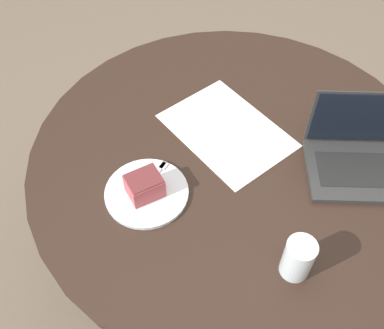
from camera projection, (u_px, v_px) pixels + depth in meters
The scene contains 9 objects.
ground_plane at pixel (222, 259), 1.98m from camera, with size 12.00×12.00×0.00m, color #6B5B4C.
dining_table at pixel (232, 175), 1.50m from camera, with size 1.29×1.29×0.73m.
paper_document at pixel (225, 131), 1.47m from camera, with size 0.49×0.44×0.00m.
plate at pixel (147, 193), 1.31m from camera, with size 0.25×0.25×0.01m.
cake_slice at pixel (144, 185), 1.27m from camera, with size 0.11×0.12×0.07m.
fork at pixel (153, 177), 1.33m from camera, with size 0.14×0.13×0.00m.
coffee_glass at pixel (329, 111), 1.45m from camera, with size 0.08×0.08×0.10m.
water_glass at pixel (298, 258), 1.12m from camera, with size 0.08×0.08×0.13m.
laptop at pixel (362, 158), 1.35m from camera, with size 0.30×0.37×0.22m.
Camera 1 is at (0.86, -0.30, 1.82)m, focal length 42.00 mm.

